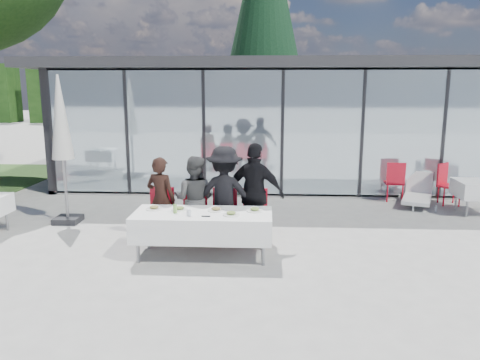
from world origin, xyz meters
name	(u,v)px	position (x,y,z in m)	size (l,w,h in m)	color
ground	(228,252)	(0.00, 0.00, 0.00)	(90.00, 90.00, 0.00)	#A09E98
pavilion	(308,105)	(2.00, 8.16, 2.15)	(14.80, 8.80, 3.44)	gray
treeline	(232,93)	(-2.00, 28.00, 2.20)	(62.50, 2.00, 4.40)	#163310
dining_table	(203,225)	(-0.39, -0.21, 0.54)	(2.26, 0.96, 0.75)	white
diner_a	(161,199)	(-1.25, 0.55, 0.77)	(0.56, 0.56, 1.55)	black
diner_chair_a	(161,212)	(-1.25, 0.54, 0.54)	(0.44, 0.44, 0.97)	red
diner_b	(194,199)	(-0.64, 0.55, 0.78)	(0.76, 0.76, 1.57)	#4C4C4C
diner_chair_b	(195,213)	(-0.64, 0.54, 0.54)	(0.44, 0.44, 0.97)	red
diner_c	(225,195)	(-0.10, 0.55, 0.87)	(1.13, 1.13, 1.74)	black
diner_chair_c	(225,213)	(-0.10, 0.54, 0.54)	(0.44, 0.44, 0.97)	red
diner_d	(255,194)	(0.45, 0.55, 0.90)	(1.06, 1.06, 1.80)	black
diner_chair_d	(255,214)	(0.45, 0.54, 0.54)	(0.44, 0.44, 0.97)	red
plate_a	(154,208)	(-1.23, -0.06, 0.77)	(0.28, 0.28, 0.07)	white
plate_b	(180,209)	(-0.79, -0.09, 0.77)	(0.28, 0.28, 0.07)	white
plate_c	(216,209)	(-0.18, -0.09, 0.77)	(0.28, 0.28, 0.07)	white
plate_d	(255,210)	(0.46, -0.08, 0.77)	(0.28, 0.28, 0.07)	white
plate_extra	(231,214)	(0.09, -0.35, 0.77)	(0.28, 0.28, 0.07)	white
juice_bottle	(175,209)	(-0.83, -0.26, 0.82)	(0.06, 0.06, 0.14)	#7DB44B
drinking_glasses	(189,213)	(-0.58, -0.43, 0.80)	(0.07, 0.07, 0.10)	silver
folded_eyeglasses	(206,216)	(-0.30, -0.45, 0.76)	(0.14, 0.03, 0.01)	black
spare_table_right	(477,189)	(5.26, 2.74, 0.55)	(0.86, 0.86, 0.74)	white
spare_chair_a	(446,182)	(4.92, 3.60, 0.54)	(0.62, 0.62, 0.97)	red
spare_chair_b	(395,180)	(3.76, 3.78, 0.54)	(0.46, 0.46, 0.97)	red
market_umbrella	(61,127)	(-3.45, 1.58, 1.97)	(0.50, 0.50, 3.00)	black
lounger	(418,193)	(4.26, 3.55, 0.26)	(1.04, 1.46, 0.72)	white
conifer_tree	(264,7)	(0.50, 13.00, 5.99)	(4.00, 4.00, 10.50)	#382316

